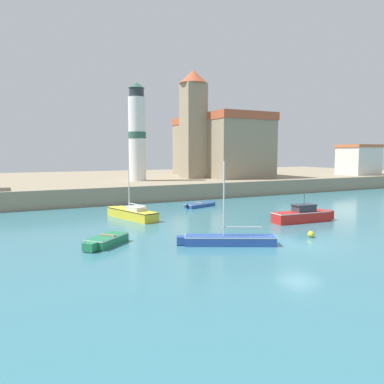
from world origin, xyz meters
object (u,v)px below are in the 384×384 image
object	(u,v)px
church	(218,144)
dinghy_green_5	(106,240)
dinghy_blue_0	(200,205)
mooring_buoy	(311,234)
sailboat_blue_3	(228,239)
harbor_shed_near_wharf	(358,160)
sailboat_yellow_2	(132,213)
lighthouse	(137,133)
motorboat_red_1	(303,215)

from	to	relation	value
church	dinghy_green_5	bearing A→B (deg)	-130.92
dinghy_blue_0	mooring_buoy	bearing A→B (deg)	-90.33
sailboat_blue_3	church	bearing A→B (deg)	60.16
harbor_shed_near_wharf	church	bearing A→B (deg)	162.69
sailboat_yellow_2	lighthouse	distance (m)	20.78
harbor_shed_near_wharf	sailboat_yellow_2	bearing A→B (deg)	-163.05
sailboat_blue_3	dinghy_blue_0	bearing A→B (deg)	67.99
mooring_buoy	church	distance (m)	37.91
dinghy_green_5	lighthouse	size ratio (longest dim) A/B	0.25
dinghy_blue_0	mooring_buoy	distance (m)	16.61
sailboat_yellow_2	harbor_shed_near_wharf	distance (m)	49.00
sailboat_yellow_2	harbor_shed_near_wharf	size ratio (longest dim) A/B	1.03
sailboat_yellow_2	sailboat_blue_3	world-z (taller)	sailboat_blue_3
motorboat_red_1	lighthouse	size ratio (longest dim) A/B	0.44
sailboat_yellow_2	dinghy_green_5	bearing A→B (deg)	-117.26
motorboat_red_1	sailboat_yellow_2	world-z (taller)	sailboat_yellow_2
dinghy_green_5	harbor_shed_near_wharf	bearing A→B (deg)	24.14
church	harbor_shed_near_wharf	size ratio (longest dim) A/B	2.81
motorboat_red_1	sailboat_yellow_2	distance (m)	14.99
mooring_buoy	church	bearing A→B (deg)	69.22
motorboat_red_1	lighthouse	world-z (taller)	lighthouse
mooring_buoy	harbor_shed_near_wharf	size ratio (longest dim) A/B	0.07
motorboat_red_1	harbor_shed_near_wharf	bearing A→B (deg)	33.25
mooring_buoy	lighthouse	world-z (taller)	lighthouse
church	lighthouse	world-z (taller)	church
dinghy_green_5	harbor_shed_near_wharf	size ratio (longest dim) A/B	0.53
sailboat_blue_3	dinghy_green_5	world-z (taller)	sailboat_blue_3
dinghy_green_5	mooring_buoy	distance (m)	13.98
dinghy_green_5	mooring_buoy	world-z (taller)	dinghy_green_5
motorboat_red_1	mooring_buoy	xyz separation A→B (m)	(-3.73, -4.74, -0.36)
motorboat_red_1	dinghy_blue_0	bearing A→B (deg)	107.03
dinghy_blue_0	harbor_shed_near_wharf	bearing A→B (deg)	15.55
dinghy_blue_0	church	size ratio (longest dim) A/B	0.23
sailboat_yellow_2	dinghy_green_5	size ratio (longest dim) A/B	1.96
sailboat_blue_3	harbor_shed_near_wharf	distance (m)	51.60
dinghy_green_5	church	xyz separation A→B (m)	(26.54, 30.61, 7.08)
dinghy_green_5	church	distance (m)	41.13
motorboat_red_1	harbor_shed_near_wharf	world-z (taller)	harbor_shed_near_wharf
lighthouse	motorboat_red_1	bearing A→B (deg)	-77.30
lighthouse	dinghy_blue_0	bearing A→B (deg)	-81.03
motorboat_red_1	dinghy_green_5	world-z (taller)	motorboat_red_1
mooring_buoy	harbor_shed_near_wharf	xyz separation A→B (m)	(37.85, 27.12, 4.49)
lighthouse	sailboat_yellow_2	bearing A→B (deg)	-110.48
sailboat_yellow_2	harbor_shed_near_wharf	bearing A→B (deg)	16.95
church	dinghy_blue_0	bearing A→B (deg)	-125.79
sailboat_blue_3	harbor_shed_near_wharf	world-z (taller)	harbor_shed_near_wharf
motorboat_red_1	sailboat_blue_3	world-z (taller)	sailboat_blue_3
sailboat_yellow_2	harbor_shed_near_wharf	world-z (taller)	harbor_shed_near_wharf
motorboat_red_1	church	xyz separation A→B (m)	(9.48, 30.05, 6.83)
mooring_buoy	motorboat_red_1	bearing A→B (deg)	51.83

